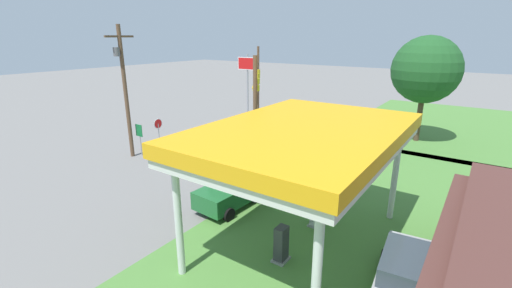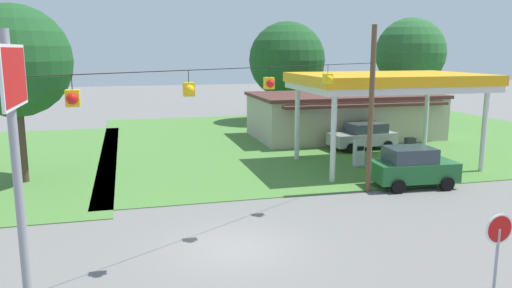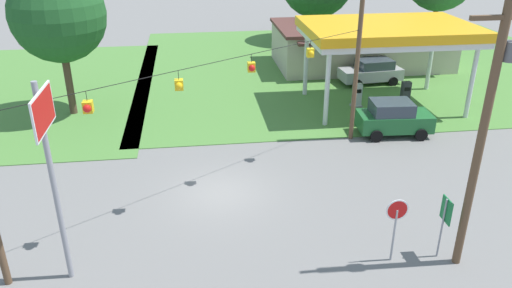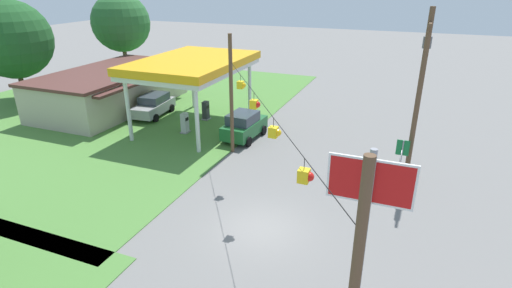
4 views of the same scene
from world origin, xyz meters
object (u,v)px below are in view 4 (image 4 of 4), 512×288
route_sign (402,152)px  car_at_pumps_rear (154,105)px  fuel_pump_near (185,124)px  stop_sign_roadside (400,163)px  car_at_pumps_front (244,125)px  tree_behind_station (12,40)px  utility_pole_main (420,88)px  fuel_pump_far (206,111)px  stop_sign_overhead (366,219)px  gas_station_store (112,89)px  tree_far_back (121,23)px  gas_station_canopy (193,65)px

route_sign → car_at_pumps_rear: bearing=77.4°
fuel_pump_near → stop_sign_roadside: (-3.64, -15.26, 1.08)m
car_at_pumps_front → tree_behind_station: 23.52m
fuel_pump_near → utility_pole_main: 16.38m
fuel_pump_far → stop_sign_roadside: size_ratio=0.62×
fuel_pump_far → route_sign: (-5.11, -15.28, 0.98)m
stop_sign_overhead → car_at_pumps_front: bearing=33.4°
gas_station_store → route_sign: gas_station_store is taller
fuel_pump_near → stop_sign_overhead: size_ratio=0.22×
tree_behind_station → stop_sign_roadside: bearing=-99.0°
fuel_pump_near → route_sign: route_sign is taller
stop_sign_roadside → tree_far_back: size_ratio=0.27×
stop_sign_overhead → route_sign: stop_sign_overhead is taller
tree_far_back → fuel_pump_far: bearing=-120.7°
tree_far_back → gas_station_store: bearing=-147.9°
fuel_pump_far → gas_station_canopy: bearing=179.9°
stop_sign_roadside → tree_behind_station: size_ratio=0.27×
fuel_pump_far → tree_far_back: 18.11m
stop_sign_roadside → stop_sign_overhead: size_ratio=0.36×
gas_station_canopy → fuel_pump_far: (1.62, -0.00, -4.03)m
stop_sign_roadside → car_at_pumps_rear: bearing=-107.4°
car_at_pumps_front → tree_far_back: size_ratio=0.44×
fuel_pump_near → car_at_pumps_rear: bearing=60.7°
stop_sign_roadside → utility_pole_main: 4.19m
car_at_pumps_front → car_at_pumps_rear: size_ratio=0.90×
gas_station_store → fuel_pump_near: 9.92m
route_sign → tree_behind_station: 34.20m
gas_station_store → route_sign: size_ratio=5.73×
tree_far_back → tree_behind_station: bearing=160.4°
gas_station_store → stop_sign_roadside: gas_station_store is taller
stop_sign_overhead → tree_far_back: bearing=47.7°
tree_far_back → utility_pole_main: bearing=-113.7°
fuel_pump_near → car_at_pumps_rear: car_at_pumps_rear is taller
gas_station_canopy → stop_sign_overhead: 22.01m
route_sign → tree_far_back: bearing=65.2°
car_at_pumps_rear → tree_far_back: size_ratio=0.49×
gas_station_canopy → stop_sign_overhead: size_ratio=1.46×
car_at_pumps_front → utility_pole_main: size_ratio=0.44×
fuel_pump_near → fuel_pump_far: (3.24, 0.00, 0.00)m
gas_station_canopy → car_at_pumps_front: bearing=-102.6°
fuel_pump_near → utility_pole_main: bearing=-94.8°
fuel_pump_far → stop_sign_overhead: stop_sign_overhead is taller
car_at_pumps_rear → utility_pole_main: bearing=73.5°
utility_pole_main → tree_behind_station: (3.06, 34.18, 0.37)m
gas_station_store → car_at_pumps_front: bearing=-101.0°
gas_station_store → fuel_pump_far: bearing=-90.3°
gas_station_canopy → stop_sign_roadside: (-5.26, -15.26, -2.94)m
car_at_pumps_front → stop_sign_overhead: 18.86m
gas_station_store → stop_sign_roadside: 25.53m
gas_station_store → stop_sign_roadside: (-6.94, -24.57, 0.13)m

